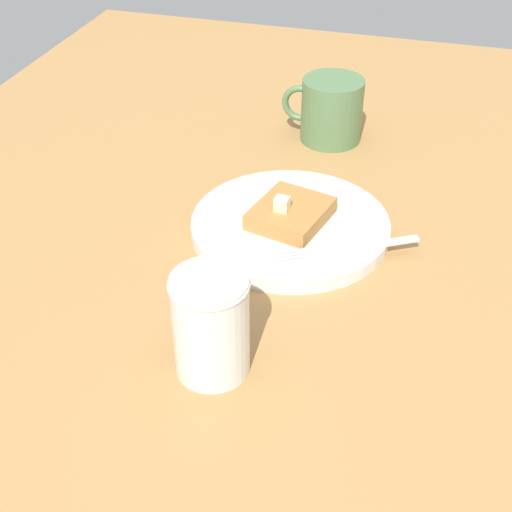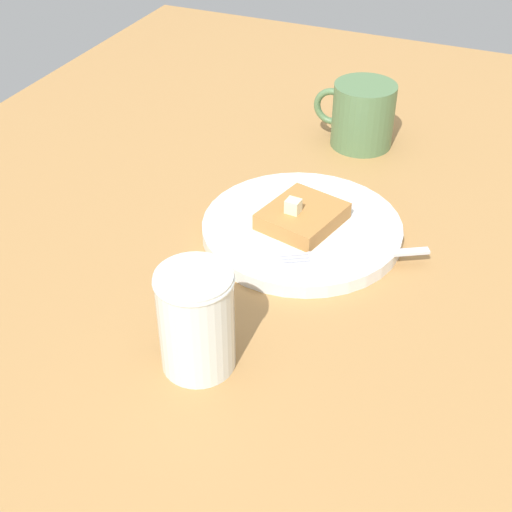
{
  "view_description": "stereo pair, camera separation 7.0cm",
  "coord_description": "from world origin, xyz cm",
  "px_view_note": "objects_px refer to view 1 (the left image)",
  "views": [
    {
      "loc": [
        -8.63,
        70.12,
        48.48
      ],
      "look_at": [
        6.84,
        16.57,
        6.57
      ],
      "focal_mm": 50.0,
      "sensor_mm": 36.0,
      "label": 1
    },
    {
      "loc": [
        -15.19,
        67.78,
        48.48
      ],
      "look_at": [
        6.84,
        16.57,
        6.57
      ],
      "focal_mm": 50.0,
      "sensor_mm": 36.0,
      "label": 2
    }
  ],
  "objects_px": {
    "fork": "(339,250)",
    "coffee_mug": "(331,110)",
    "syrup_jar": "(211,329)",
    "plate": "(290,225)"
  },
  "relations": [
    {
      "from": "fork",
      "to": "coffee_mug",
      "type": "distance_m",
      "value": 0.29
    },
    {
      "from": "syrup_jar",
      "to": "coffee_mug",
      "type": "height_order",
      "value": "syrup_jar"
    },
    {
      "from": "plate",
      "to": "coffee_mug",
      "type": "height_order",
      "value": "coffee_mug"
    },
    {
      "from": "plate",
      "to": "syrup_jar",
      "type": "bearing_deg",
      "value": 85.99
    },
    {
      "from": "coffee_mug",
      "to": "syrup_jar",
      "type": "bearing_deg",
      "value": 88.39
    },
    {
      "from": "plate",
      "to": "coffee_mug",
      "type": "bearing_deg",
      "value": -89.3
    },
    {
      "from": "fork",
      "to": "syrup_jar",
      "type": "xyz_separation_m",
      "value": [
        0.08,
        0.18,
        0.03
      ]
    },
    {
      "from": "syrup_jar",
      "to": "coffee_mug",
      "type": "bearing_deg",
      "value": -91.61
    },
    {
      "from": "syrup_jar",
      "to": "coffee_mug",
      "type": "relative_size",
      "value": 0.9
    },
    {
      "from": "fork",
      "to": "syrup_jar",
      "type": "distance_m",
      "value": 0.2
    }
  ]
}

